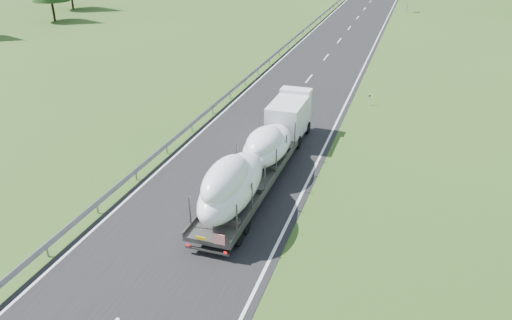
% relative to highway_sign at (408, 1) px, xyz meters
% --- Properties ---
extents(highway_sign, '(0.08, 0.90, 2.60)m').
position_rel_highway_sign_xyz_m(highway_sign, '(0.00, 0.00, 0.00)').
color(highway_sign, slate).
rests_on(highway_sign, ground).
extents(boat_truck, '(2.61, 17.18, 3.81)m').
position_rel_highway_sign_xyz_m(boat_truck, '(-5.35, -66.30, 0.14)').
color(boat_truck, silver).
rests_on(boat_truck, ground).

